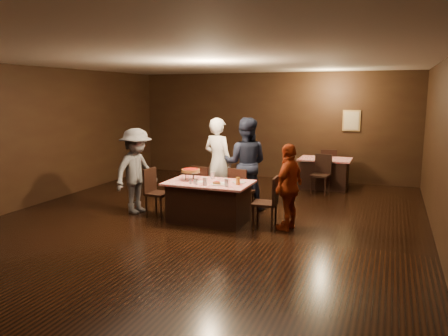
# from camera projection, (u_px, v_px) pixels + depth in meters

# --- Properties ---
(room) EXTENTS (10.00, 10.04, 3.02)m
(room) POSITION_uv_depth(u_px,v_px,m) (200.00, 109.00, 7.79)
(room) COLOR black
(room) RESTS_ON ground
(main_table) EXTENTS (1.60, 1.00, 0.77)m
(main_table) POSITION_uv_depth(u_px,v_px,m) (209.00, 202.00, 8.30)
(main_table) COLOR #A80B10
(main_table) RESTS_ON ground
(back_table) EXTENTS (1.30, 0.90, 0.77)m
(back_table) POSITION_uv_depth(u_px,v_px,m) (325.00, 173.00, 11.26)
(back_table) COLOR #AB0B17
(back_table) RESTS_ON ground
(chair_far_left) EXTENTS (0.50, 0.50, 0.95)m
(chair_far_left) POSITION_uv_depth(u_px,v_px,m) (205.00, 188.00, 9.11)
(chair_far_left) COLOR black
(chair_far_left) RESTS_ON ground
(chair_far_right) EXTENTS (0.48, 0.48, 0.95)m
(chair_far_right) POSITION_uv_depth(u_px,v_px,m) (242.00, 191.00, 8.83)
(chair_far_right) COLOR black
(chair_far_right) RESTS_ON ground
(chair_end_left) EXTENTS (0.45, 0.45, 0.95)m
(chair_end_left) POSITION_uv_depth(u_px,v_px,m) (158.00, 192.00, 8.67)
(chair_end_left) COLOR black
(chair_end_left) RESTS_ON ground
(chair_end_right) EXTENTS (0.44, 0.44, 0.95)m
(chair_end_right) POSITION_uv_depth(u_px,v_px,m) (265.00, 202.00, 7.89)
(chair_end_right) COLOR black
(chair_end_right) RESTS_ON ground
(chair_back_near) EXTENTS (0.48, 0.48, 0.95)m
(chair_back_near) POSITION_uv_depth(u_px,v_px,m) (321.00, 174.00, 10.60)
(chair_back_near) COLOR black
(chair_back_near) RESTS_ON ground
(chair_back_far) EXTENTS (0.48, 0.48, 0.95)m
(chair_back_far) POSITION_uv_depth(u_px,v_px,m) (328.00, 166.00, 11.80)
(chair_back_far) COLOR black
(chair_back_far) RESTS_ON ground
(diner_white_jacket) EXTENTS (0.80, 0.64, 1.91)m
(diner_white_jacket) POSITION_uv_depth(u_px,v_px,m) (218.00, 162.00, 9.41)
(diner_white_jacket) COLOR white
(diner_white_jacket) RESTS_ON ground
(diner_navy_hoodie) EXTENTS (1.04, 0.87, 1.93)m
(diner_navy_hoodie) POSITION_uv_depth(u_px,v_px,m) (245.00, 164.00, 9.16)
(diner_navy_hoodie) COLOR #181E32
(diner_navy_hoodie) RESTS_ON ground
(diner_grey_knit) EXTENTS (0.85, 1.22, 1.73)m
(diner_grey_knit) POSITION_uv_depth(u_px,v_px,m) (136.00, 171.00, 8.86)
(diner_grey_knit) COLOR #58595E
(diner_grey_knit) RESTS_ON ground
(diner_red_shirt) EXTENTS (0.58, 0.97, 1.55)m
(diner_red_shirt) POSITION_uv_depth(u_px,v_px,m) (289.00, 187.00, 7.76)
(diner_red_shirt) COLOR maroon
(diner_red_shirt) RESTS_ON ground
(pizza_stand) EXTENTS (0.38, 0.38, 0.22)m
(pizza_stand) POSITION_uv_depth(u_px,v_px,m) (191.00, 171.00, 8.39)
(pizza_stand) COLOR black
(pizza_stand) RESTS_ON main_table
(plate_with_slice) EXTENTS (0.25, 0.25, 0.06)m
(plate_with_slice) POSITION_uv_depth(u_px,v_px,m) (218.00, 183.00, 7.97)
(plate_with_slice) COLOR white
(plate_with_slice) RESTS_ON main_table
(plate_empty) EXTENTS (0.25, 0.25, 0.01)m
(plate_empty) POSITION_uv_depth(u_px,v_px,m) (239.00, 182.00, 8.17)
(plate_empty) COLOR white
(plate_empty) RESTS_ON main_table
(glass_front_left) EXTENTS (0.08, 0.08, 0.14)m
(glass_front_left) POSITION_uv_depth(u_px,v_px,m) (205.00, 181.00, 7.93)
(glass_front_left) COLOR silver
(glass_front_left) RESTS_ON main_table
(glass_front_right) EXTENTS (0.08, 0.08, 0.14)m
(glass_front_right) POSITION_uv_depth(u_px,v_px,m) (226.00, 182.00, 7.83)
(glass_front_right) COLOR silver
(glass_front_right) RESTS_ON main_table
(glass_amber) EXTENTS (0.08, 0.08, 0.14)m
(glass_amber) POSITION_uv_depth(u_px,v_px,m) (238.00, 181.00, 7.96)
(glass_amber) COLOR #BF7F26
(glass_amber) RESTS_ON main_table
(glass_back) EXTENTS (0.08, 0.08, 0.14)m
(glass_back) POSITION_uv_depth(u_px,v_px,m) (212.00, 175.00, 8.51)
(glass_back) COLOR silver
(glass_back) RESTS_ON main_table
(condiments) EXTENTS (0.17, 0.10, 0.09)m
(condiments) POSITION_uv_depth(u_px,v_px,m) (194.00, 181.00, 8.03)
(condiments) COLOR silver
(condiments) RESTS_ON main_table
(napkin_center) EXTENTS (0.19, 0.19, 0.01)m
(napkin_center) POSITION_uv_depth(u_px,v_px,m) (224.00, 183.00, 8.12)
(napkin_center) COLOR white
(napkin_center) RESTS_ON main_table
(napkin_left) EXTENTS (0.21, 0.21, 0.01)m
(napkin_left) POSITION_uv_depth(u_px,v_px,m) (201.00, 182.00, 8.24)
(napkin_left) COLOR white
(napkin_left) RESTS_ON main_table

